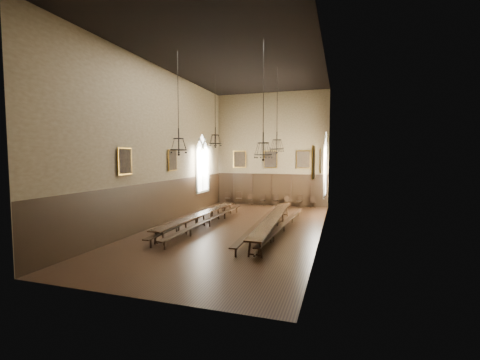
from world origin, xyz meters
The scene contains 34 objects.
floor centered at (0.00, 0.00, -0.01)m, with size 9.00×18.00×0.02m, color black.
ceiling centered at (0.00, 0.00, 9.01)m, with size 9.00×18.00×0.02m, color black.
wall_back centered at (0.00, 9.01, 4.50)m, with size 9.00×0.02×9.00m, color #776749.
wall_front centered at (0.00, -9.01, 4.50)m, with size 9.00×0.02×9.00m, color #776749.
wall_left centered at (-4.51, 0.00, 4.50)m, with size 0.02×18.00×9.00m, color #776749.
wall_right centered at (4.51, 0.00, 4.50)m, with size 0.02×18.00×9.00m, color #776749.
wainscot_panelling centered at (0.00, 0.00, 1.25)m, with size 9.00×18.00×2.50m, color black, non-canonical shape.
table_left centered at (-2.10, 0.05, 0.36)m, with size 0.93×9.18×0.71m.
table_right centered at (2.08, -0.05, 0.39)m, with size 1.20×10.00×0.78m.
bench_left_outer centered at (-2.46, 0.17, 0.30)m, with size 0.63×10.45×0.47m.
bench_left_inner centered at (-1.55, 0.03, 0.29)m, with size 0.45×10.19×0.46m.
bench_right_inner centered at (1.37, 0.17, 0.30)m, with size 0.73×10.63×0.48m.
bench_right_outer centered at (2.63, 0.15, 0.28)m, with size 0.77×9.75×0.44m.
chair_0 centered at (-3.55, 8.54, 0.29)m, with size 0.50×0.50×0.96m.
chair_1 centered at (-2.57, 8.53, 0.31)m, with size 0.45×0.45×1.02m.
chair_2 centered at (-1.58, 8.48, 0.26)m, with size 0.47×0.47×0.87m.
chair_3 centered at (-0.53, 8.49, 0.26)m, with size 0.44×0.44×0.87m.
chair_4 centered at (0.51, 8.50, 0.28)m, with size 0.49×0.49×0.93m.
chair_5 centered at (1.42, 8.54, 0.26)m, with size 0.48×0.48×0.87m.
chair_6 centered at (2.40, 8.52, 0.30)m, with size 0.52×0.52×0.98m.
chair_7 centered at (3.40, 8.54, 0.26)m, with size 0.45×0.45×0.87m.
chandelier_back_left centered at (-2.18, 2.52, 5.05)m, with size 0.82×0.82×4.40m.
chandelier_back_right centered at (1.83, 2.10, 4.70)m, with size 0.81×0.81×4.78m.
chandelier_front_left centered at (-2.18, -2.26, 4.58)m, with size 0.85×0.85×4.90m.
chandelier_front_right centered at (2.11, -2.48, 4.37)m, with size 0.81×0.81×5.14m.
portrait_back_0 centered at (-2.60, 8.88, 3.70)m, with size 1.10×0.12×1.40m.
portrait_back_1 centered at (0.00, 8.88, 3.70)m, with size 1.10×0.12×1.40m.
portrait_back_2 centered at (2.60, 8.88, 3.70)m, with size 1.10×0.12×1.40m.
portrait_left_0 centered at (-4.38, 1.00, 3.70)m, with size 0.12×1.00×1.30m.
portrait_left_1 centered at (-4.38, -3.50, 3.70)m, with size 0.12×1.00×1.30m.
portrait_right_0 centered at (4.38, 1.00, 3.70)m, with size 0.12×1.00×1.30m.
portrait_right_1 centered at (4.38, -3.50, 3.70)m, with size 0.12×1.00×1.30m.
window_right centered at (4.43, 5.50, 3.40)m, with size 0.20×2.20×4.60m, color white, non-canonical shape.
window_left centered at (-4.43, 5.50, 3.40)m, with size 0.20×2.20×4.60m, color white, non-canonical shape.
Camera 1 is at (5.43, -16.36, 3.93)m, focal length 24.00 mm.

